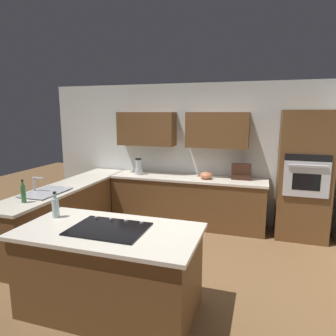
{
  "coord_description": "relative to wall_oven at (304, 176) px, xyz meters",
  "views": [
    {
      "loc": [
        -1.18,
        3.53,
        2.06
      ],
      "look_at": [
        0.26,
        -1.05,
        1.18
      ],
      "focal_mm": 32.28,
      "sensor_mm": 36.0,
      "label": 1
    }
  ],
  "objects": [
    {
      "name": "ground_plane",
      "position": [
        1.85,
        1.72,
        -1.05
      ],
      "size": [
        14.0,
        14.0,
        0.0
      ],
      "primitive_type": "plane",
      "color": "brown"
    },
    {
      "name": "mixing_bowl",
      "position": [
        1.6,
        0.03,
        -0.09
      ],
      "size": [
        0.23,
        0.23,
        0.12
      ],
      "primitive_type": "ellipsoid",
      "color": "#CC724C",
      "rests_on": "countertop_back"
    },
    {
      "name": "spice_rack",
      "position": [
        1.0,
        -0.08,
        -0.01
      ],
      "size": [
        0.33,
        0.11,
        0.29
      ],
      "color": "#381E14",
      "rests_on": "countertop_back"
    },
    {
      "name": "countertop_back",
      "position": [
        1.95,
        -0.0,
        -0.17
      ],
      "size": [
        2.84,
        0.64,
        0.04
      ],
      "primitive_type": "cube",
      "color": "silver",
      "rests_on": "lower_cabinets_back"
    },
    {
      "name": "dish_soap_bottle",
      "position": [
        3.62,
        2.17,
        -0.03
      ],
      "size": [
        0.06,
        0.06,
        0.31
      ],
      "color": "#336B38",
      "rests_on": "countertop_side"
    },
    {
      "name": "wall_back",
      "position": [
        1.91,
        -0.33,
        0.35
      ],
      "size": [
        6.0,
        0.44,
        2.6
      ],
      "color": "silver",
      "rests_on": "ground"
    },
    {
      "name": "wall_oven",
      "position": [
        0.0,
        0.0,
        0.0
      ],
      "size": [
        0.8,
        0.66,
        2.11
      ],
      "color": "brown",
      "rests_on": "ground"
    },
    {
      "name": "oil_bottle",
      "position": [
        2.85,
        2.53,
        -0.03
      ],
      "size": [
        0.08,
        0.08,
        0.3
      ],
      "color": "silver",
      "rests_on": "island_top"
    },
    {
      "name": "sink_unit",
      "position": [
        3.68,
        1.69,
        -0.14
      ],
      "size": [
        0.46,
        0.7,
        0.23
      ],
      "color": "#515456",
      "rests_on": "countertop_side"
    },
    {
      "name": "island_top",
      "position": [
        2.11,
        2.67,
        -0.17
      ],
      "size": [
        1.85,
        0.96,
        0.04
      ],
      "primitive_type": "cube",
      "color": "silver",
      "rests_on": "island_base"
    },
    {
      "name": "island_base",
      "position": [
        2.11,
        2.67,
        -0.62
      ],
      "size": [
        1.77,
        0.88,
        0.86
      ],
      "primitive_type": "cube",
      "color": "brown",
      "rests_on": "ground"
    },
    {
      "name": "blender",
      "position": [
        2.9,
        0.03,
        -0.02
      ],
      "size": [
        0.15,
        0.15,
        0.31
      ],
      "color": "silver",
      "rests_on": "countertop_back"
    },
    {
      "name": "countertop_side",
      "position": [
        3.67,
        1.17,
        -0.17
      ],
      "size": [
        0.64,
        2.94,
        0.04
      ],
      "primitive_type": "cube",
      "color": "silver",
      "rests_on": "lower_cabinets_side"
    },
    {
      "name": "lower_cabinets_back",
      "position": [
        1.95,
        -0.0,
        -0.62
      ],
      "size": [
        2.8,
        0.6,
        0.86
      ],
      "primitive_type": "cube",
      "color": "brown",
      "rests_on": "ground"
    },
    {
      "name": "lower_cabinets_side",
      "position": [
        3.67,
        1.17,
        -0.62
      ],
      "size": [
        0.6,
        2.9,
        0.86
      ],
      "primitive_type": "cube",
      "color": "brown",
      "rests_on": "ground"
    },
    {
      "name": "cooktop",
      "position": [
        2.11,
        2.66,
        -0.15
      ],
      "size": [
        0.76,
        0.56,
        0.03
      ],
      "color": "black",
      "rests_on": "island_top"
    }
  ]
}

